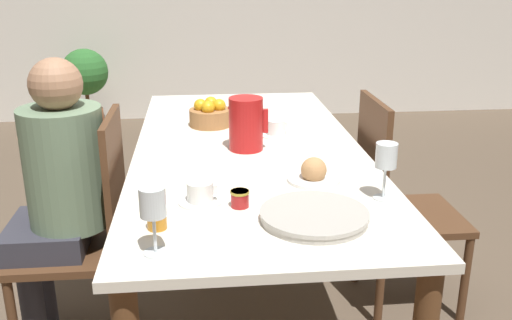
% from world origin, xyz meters
% --- Properties ---
extents(ground_plane, '(20.00, 20.00, 0.00)m').
position_xyz_m(ground_plane, '(0.00, 0.00, 0.00)').
color(ground_plane, brown).
extents(dining_table, '(0.92, 2.00, 0.76)m').
position_xyz_m(dining_table, '(0.00, 0.00, 0.67)').
color(dining_table, silver).
rests_on(dining_table, ground_plane).
extents(chair_person_side, '(0.42, 0.42, 0.95)m').
position_xyz_m(chair_person_side, '(-0.64, -0.16, 0.49)').
color(chair_person_side, '#51331E').
rests_on(chair_person_side, ground_plane).
extents(chair_opposite, '(0.42, 0.42, 0.95)m').
position_xyz_m(chair_opposite, '(0.64, -0.00, 0.49)').
color(chair_opposite, '#51331E').
rests_on(chair_opposite, ground_plane).
extents(person_seated, '(0.39, 0.41, 1.16)m').
position_xyz_m(person_seated, '(-0.73, -0.15, 0.69)').
color(person_seated, '#33333D').
rests_on(person_seated, ground_plane).
extents(red_pitcher, '(0.16, 0.14, 0.21)m').
position_xyz_m(red_pitcher, '(-0.01, -0.02, 0.87)').
color(red_pitcher, red).
rests_on(red_pitcher, dining_table).
extents(wine_glass_water, '(0.07, 0.07, 0.19)m').
position_xyz_m(wine_glass_water, '(0.38, -0.57, 0.90)').
color(wine_glass_water, white).
rests_on(wine_glass_water, dining_table).
extents(wine_glass_juice, '(0.07, 0.07, 0.19)m').
position_xyz_m(wine_glass_juice, '(-0.32, -0.87, 0.90)').
color(wine_glass_juice, white).
rests_on(wine_glass_juice, dining_table).
extents(teacup_near_person, '(0.14, 0.14, 0.07)m').
position_xyz_m(teacup_near_person, '(-0.20, -0.55, 0.79)').
color(teacup_near_person, white).
rests_on(teacup_near_person, dining_table).
extents(teacup_across, '(0.14, 0.14, 0.07)m').
position_xyz_m(teacup_across, '(0.14, 0.16, 0.79)').
color(teacup_across, white).
rests_on(teacup_across, dining_table).
extents(serving_tray, '(0.32, 0.32, 0.03)m').
position_xyz_m(serving_tray, '(0.13, -0.71, 0.78)').
color(serving_tray, '#B7B2A8').
rests_on(serving_tray, dining_table).
extents(bread_plate, '(0.18, 0.18, 0.09)m').
position_xyz_m(bread_plate, '(0.19, -0.40, 0.79)').
color(bread_plate, white).
rests_on(bread_plate, dining_table).
extents(jam_jar_amber, '(0.06, 0.06, 0.05)m').
position_xyz_m(jam_jar_amber, '(-0.08, -0.59, 0.79)').
color(jam_jar_amber, '#A81E1E').
rests_on(jam_jar_amber, dining_table).
extents(jam_jar_red, '(0.06, 0.06, 0.05)m').
position_xyz_m(jam_jar_red, '(-0.32, -0.72, 0.79)').
color(jam_jar_red, '#C67A1E').
rests_on(jam_jar_red, dining_table).
extents(fruit_bowl, '(0.19, 0.19, 0.13)m').
position_xyz_m(fruit_bowl, '(-0.15, 0.35, 0.81)').
color(fruit_bowl, '#9E6B3D').
rests_on(fruit_bowl, dining_table).
extents(potted_plant, '(0.41, 0.41, 0.75)m').
position_xyz_m(potted_plant, '(-1.21, 3.02, 0.47)').
color(potted_plant, '#A8603D').
rests_on(potted_plant, ground_plane).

